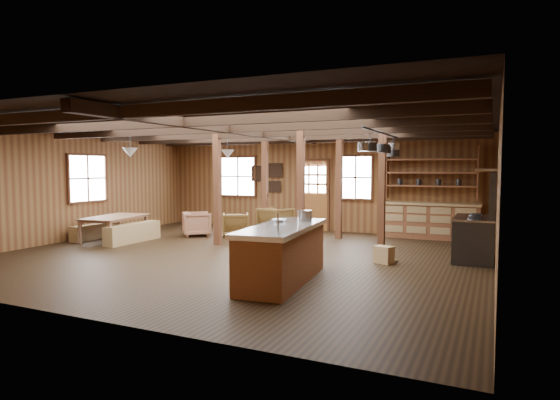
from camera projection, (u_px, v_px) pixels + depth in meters
name	position (u px, v px, depth m)	size (l,w,h in m)	color
room	(240.00, 191.00, 9.98)	(10.04, 9.04, 2.84)	black
ceiling_joists	(243.00, 131.00, 10.05)	(9.80, 8.82, 0.18)	black
timber_posts	(299.00, 187.00, 11.65)	(3.95, 2.35, 2.80)	#472714
back_door	(313.00, 201.00, 14.05)	(1.02, 0.08, 2.15)	brown
window_back_left	(238.00, 176.00, 15.09)	(1.32, 0.06, 1.32)	white
window_back_right	(356.00, 178.00, 13.46)	(1.02, 0.06, 1.32)	white
window_left	(87.00, 178.00, 12.49)	(0.14, 1.24, 1.32)	white
notice_boards	(269.00, 176.00, 14.62)	(1.08, 0.03, 0.90)	silver
back_counter	(430.00, 216.00, 12.42)	(2.55, 0.60, 2.45)	brown
pendant_lamps	(181.00, 153.00, 11.77)	(1.86, 2.36, 0.66)	#313133
pot_rack	(383.00, 148.00, 8.96)	(0.40, 3.00, 0.45)	#313133
kitchen_island	(282.00, 253.00, 7.71)	(1.12, 2.58, 1.20)	brown
step_stool	(384.00, 255.00, 9.23)	(0.38, 0.27, 0.34)	#9A7A46
commercial_range	(477.00, 231.00, 9.48)	(0.79, 1.51, 1.87)	#313133
dining_table	(116.00, 229.00, 12.06)	(1.81, 1.01, 0.64)	brown
bench_wall	(95.00, 231.00, 12.38)	(0.27, 1.45, 0.40)	#9A7A46
bench_aisle	(133.00, 233.00, 11.83)	(0.32, 1.73, 0.48)	#9A7A46
armchair_a	(235.00, 225.00, 12.81)	(0.69, 0.71, 0.65)	brown
armchair_b	(276.00, 220.00, 13.43)	(0.80, 0.83, 0.75)	brown
armchair_c	(197.00, 224.00, 12.92)	(0.71, 0.73, 0.67)	#9B6546
counter_pot	(305.00, 215.00, 8.58)	(0.28, 0.28, 0.17)	#B2B5B9
bowl	(279.00, 220.00, 8.17)	(0.23, 0.23, 0.06)	silver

